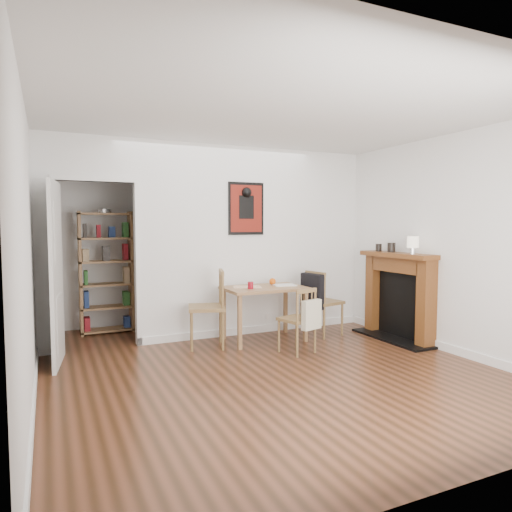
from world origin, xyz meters
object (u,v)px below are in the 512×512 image
red_glass (251,285)px  orange_fruit (272,281)px  fireplace (399,293)px  notebook (285,285)px  ceramic_jar_a (391,247)px  dining_table (264,293)px  mantel_lamp (413,243)px  ceramic_jar_b (379,248)px  chair_front (298,320)px  bookshelf (106,273)px  chair_right (323,302)px  chair_left (206,309)px

red_glass → orange_fruit: size_ratio=1.04×
fireplace → notebook: (-1.38, 0.67, 0.11)m
ceramic_jar_a → dining_table: bearing=162.0°
fireplace → mantel_lamp: 0.76m
ceramic_jar_a → ceramic_jar_b: 0.23m
fireplace → red_glass: (-1.92, 0.57, 0.14)m
chair_front → bookshelf: bookshelf is taller
chair_right → chair_front: (-0.75, -0.61, -0.07)m
orange_fruit → notebook: (0.11, -0.14, -0.04)m
chair_left → ceramic_jar_b: bearing=-7.5°
dining_table → notebook: 0.32m
chair_right → bookshelf: bookshelf is taller
chair_right → ceramic_jar_b: (0.75, -0.23, 0.74)m
fireplace → red_glass: bearing=163.6°
fireplace → notebook: size_ratio=4.37×
chair_left → ceramic_jar_a: size_ratio=7.68×
chair_right → fireplace: (0.81, -0.59, 0.15)m
dining_table → chair_right: 0.89m
dining_table → mantel_lamp: bearing=-31.8°
dining_table → orange_fruit: size_ratio=11.75×
red_glass → chair_left: bearing=168.8°
chair_right → ceramic_jar_a: (0.78, -0.46, 0.76)m
orange_fruit → notebook: orange_fruit is taller
bookshelf → mantel_lamp: 4.17m
ceramic_jar_a → ceramic_jar_b: size_ratio=1.22×
chair_right → mantel_lamp: bearing=-51.5°
ceramic_jar_a → notebook: bearing=158.0°
chair_front → mantel_lamp: mantel_lamp is taller
chair_right → dining_table: bearing=175.0°
orange_fruit → mantel_lamp: (1.40, -1.13, 0.54)m
chair_left → bookshelf: 1.74m
red_glass → orange_fruit: 0.50m
red_glass → ceramic_jar_b: ceramic_jar_b is taller
notebook → ceramic_jar_b: size_ratio=2.76×
orange_fruit → ceramic_jar_b: ceramic_jar_b is taller
orange_fruit → ceramic_jar_a: 1.67m
chair_left → dining_table: bearing=-0.9°
bookshelf → notebook: 2.53m
bookshelf → notebook: bearing=-32.3°
chair_left → mantel_lamp: 2.71m
chair_left → notebook: chair_left is taller
chair_left → orange_fruit: size_ratio=10.91×
bookshelf → ceramic_jar_a: bookshelf is taller
notebook → chair_right: bearing=-8.2°
red_glass → notebook: size_ratio=0.32×
chair_right → red_glass: chair_right is taller
dining_table → chair_left: size_ratio=1.08×
dining_table → chair_front: (0.11, -0.68, -0.23)m
bookshelf → mantel_lamp: (3.42, -2.34, 0.45)m
chair_right → orange_fruit: bearing=161.9°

